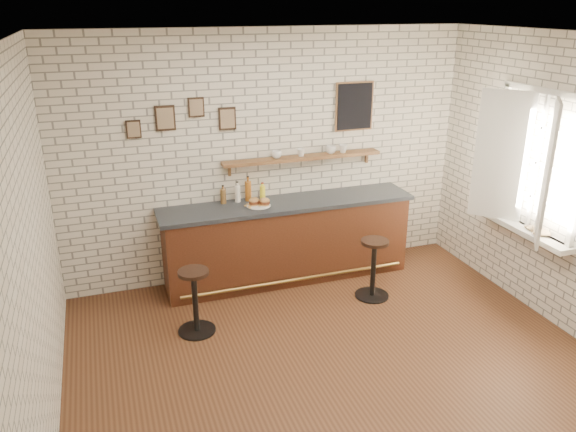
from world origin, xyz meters
name	(u,v)px	position (x,y,z in m)	size (l,w,h in m)	color
ground	(330,353)	(0.00, 0.00, 0.00)	(5.00, 5.00, 0.00)	#57331E
bar_counter	(288,240)	(0.14, 1.70, 0.51)	(3.10, 0.65, 1.01)	#4E2514
sandwich_plate	(258,205)	(-0.24, 1.67, 1.02)	(0.28, 0.28, 0.01)	white
ciabatta_sandwich	(259,202)	(-0.23, 1.67, 1.06)	(0.28, 0.20, 0.08)	tan
potato_chips	(257,205)	(-0.26, 1.67, 1.02)	(0.26, 0.17, 0.00)	gold
bitters_bottle_brown	(223,196)	(-0.61, 1.89, 1.10)	(0.07, 0.07, 0.23)	brown
bitters_bottle_white	(238,194)	(-0.43, 1.89, 1.11)	(0.07, 0.07, 0.25)	white
bitters_bottle_amber	(248,191)	(-0.30, 1.89, 1.14)	(0.07, 0.07, 0.31)	#995418
condiment_bottle_yellow	(263,192)	(-0.12, 1.89, 1.10)	(0.07, 0.07, 0.21)	yellow
bar_stool_left	(195,299)	(-1.17, 0.83, 0.38)	(0.39, 0.39, 0.71)	black
bar_stool_right	(373,267)	(0.92, 0.91, 0.38)	(0.41, 0.41, 0.72)	black
wall_shelf	(303,158)	(0.40, 1.90, 1.48)	(2.00, 0.18, 0.18)	brown
shelf_cup_a	(277,155)	(0.06, 1.90, 1.55)	(0.12, 0.12, 0.09)	white
shelf_cup_b	(301,153)	(0.38, 1.90, 1.55)	(0.10, 0.10, 0.09)	white
shelf_cup_c	(331,150)	(0.77, 1.90, 1.55)	(0.12, 0.12, 0.10)	white
shelf_cup_d	(343,149)	(0.93, 1.90, 1.55)	(0.11, 0.11, 0.10)	white
back_wall_decor	(287,111)	(0.23, 1.98, 2.05)	(2.96, 0.02, 0.56)	black
window_sill	(521,229)	(2.40, 0.30, 0.90)	(0.20, 1.35, 0.06)	white
casement_window	(529,164)	(2.36, 0.30, 1.65)	(0.40, 1.30, 1.56)	white
book_lower	(530,230)	(2.38, 0.15, 0.94)	(0.16, 0.22, 0.02)	tan
book_upper	(533,230)	(2.38, 0.12, 0.96)	(0.17, 0.24, 0.02)	tan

